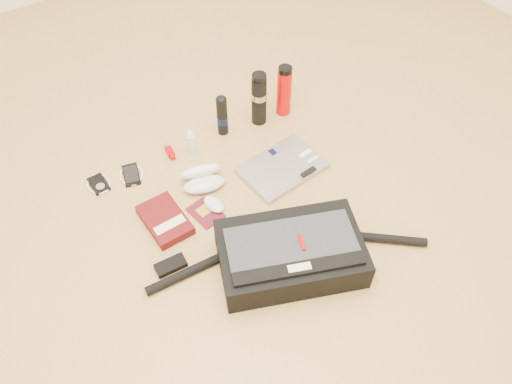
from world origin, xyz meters
TOP-DOWN VIEW (x-y plane):
  - ground at (0.00, 0.00)m, footprint 4.00×4.00m
  - messenger_bag at (-0.01, -0.26)m, footprint 0.96×0.48m
  - laptop at (0.23, 0.12)m, footprint 0.35×0.26m
  - book at (-0.30, 0.14)m, footprint 0.15×0.22m
  - passport at (-0.15, 0.10)m, footprint 0.12×0.15m
  - mouse at (-0.11, 0.11)m, footprint 0.08×0.11m
  - sunglasses_case at (-0.09, 0.24)m, footprint 0.20×0.18m
  - ipod at (-0.44, 0.46)m, footprint 0.09×0.11m
  - phone at (-0.31, 0.43)m, footprint 0.12×0.13m
  - inhaler at (-0.12, 0.46)m, footprint 0.03×0.09m
  - spray_bottle at (-0.04, 0.42)m, footprint 0.04×0.04m
  - aerosol_can at (0.14, 0.45)m, footprint 0.06×0.06m
  - thermos_black at (0.31, 0.43)m, footprint 0.09×0.09m
  - thermos_red at (0.44, 0.42)m, footprint 0.07×0.07m

SIDE VIEW (x-z plane):
  - ground at x=0.00m, z-range 0.00..0.00m
  - passport at x=-0.15m, z-range 0.00..0.01m
  - ipod at x=-0.44m, z-range 0.00..0.01m
  - phone at x=-0.31m, z-range 0.00..0.01m
  - laptop at x=0.23m, z-range 0.00..0.03m
  - inhaler at x=-0.12m, z-range 0.00..0.02m
  - mouse at x=-0.11m, z-range 0.00..0.03m
  - book at x=-0.30m, z-range 0.00..0.04m
  - sunglasses_case at x=-0.09m, z-range -0.01..0.08m
  - spray_bottle at x=-0.04m, z-range -0.01..0.12m
  - messenger_bag at x=-0.01m, z-range -0.01..0.14m
  - aerosol_can at x=0.14m, z-range 0.00..0.20m
  - thermos_red at x=0.44m, z-range 0.00..0.25m
  - thermos_black at x=0.31m, z-range 0.00..0.26m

